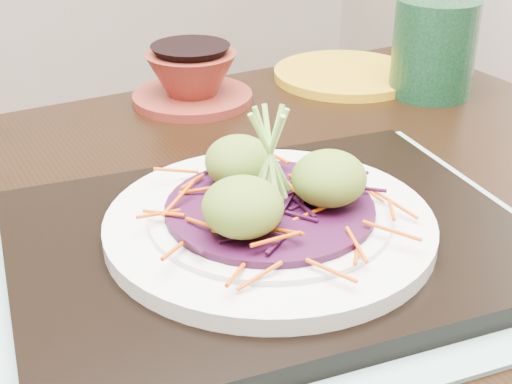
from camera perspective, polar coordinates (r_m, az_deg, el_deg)
dining_table at (r=0.72m, az=-4.87°, el=-9.31°), size 1.21×0.87×0.71m
placemat at (r=0.62m, az=1.07°, el=-4.94°), size 0.57×0.49×0.00m
serving_tray at (r=0.61m, az=1.08°, el=-4.01°), size 0.49×0.41×0.02m
white_plate at (r=0.60m, az=1.09°, el=-2.47°), size 0.28×0.28×0.02m
cabbage_bed at (r=0.59m, az=1.10°, el=-1.30°), size 0.18×0.18×0.01m
carrot_julienne at (r=0.59m, az=1.11°, el=-0.57°), size 0.21×0.21×0.01m
guacamole_scoops at (r=0.58m, az=1.17°, el=0.81°), size 0.15×0.13×0.05m
scallion_garnish at (r=0.57m, az=1.15°, el=2.73°), size 0.06×0.06×0.10m
terracotta_bowl_set at (r=0.95m, az=-5.16°, el=8.89°), size 0.20×0.20×0.07m
yellow_plate at (r=1.06m, az=7.19°, el=9.31°), size 0.27×0.27×0.01m
green_jar at (r=1.00m, az=14.04°, el=11.13°), size 0.13×0.13×0.13m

